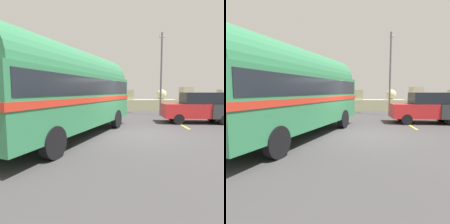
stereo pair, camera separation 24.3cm
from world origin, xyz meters
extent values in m
cube|color=#3B3A3B|center=(0.00, 0.00, 0.01)|extent=(32.00, 26.00, 0.02)
cube|color=tan|center=(0.00, 11.80, 0.55)|extent=(31.36, 1.80, 1.10)
cube|color=tan|center=(-12.67, 11.45, 1.68)|extent=(1.22, 1.21, 1.16)
cube|color=tan|center=(-9.82, 11.31, 1.64)|extent=(1.33, 1.26, 1.08)
sphere|color=#96AD71|center=(-6.89, 11.79, 1.79)|extent=(1.37, 1.37, 1.37)
sphere|color=#AA9B8A|center=(-3.25, 12.26, 1.70)|extent=(1.21, 1.21, 1.21)
cube|color=tan|center=(0.07, 11.64, 1.60)|extent=(0.87, 1.03, 1.00)
sphere|color=tan|center=(3.52, 12.33, 1.62)|extent=(1.04, 1.04, 1.04)
cube|color=#B4A78C|center=(5.84, 11.67, 1.74)|extent=(1.13, 1.34, 1.29)
cube|color=yellow|center=(2.63, 3.50, 0.02)|extent=(0.12, 4.40, 0.01)
cube|color=yellow|center=(5.23, 3.50, 0.02)|extent=(0.12, 4.40, 0.01)
cylinder|color=black|center=(-3.20, 2.35, 0.50)|extent=(0.58, 1.00, 0.96)
cylinder|color=black|center=(-1.12, 1.61, 0.50)|extent=(0.58, 1.00, 0.96)
cylinder|color=black|center=(-2.86, -3.30, 0.50)|extent=(0.58, 1.00, 0.96)
cube|color=#30794E|center=(-3.03, -0.48, 1.57)|extent=(5.07, 8.72, 2.10)
cylinder|color=#30794E|center=(-3.03, -0.48, 2.62)|extent=(4.77, 8.34, 2.20)
cube|color=red|center=(-3.03, -0.48, 1.63)|extent=(5.14, 8.81, 0.20)
cube|color=black|center=(-3.03, -0.48, 2.15)|extent=(4.99, 8.41, 0.64)
cube|color=silver|center=(-1.60, 3.55, 0.70)|extent=(2.20, 0.91, 0.28)
cylinder|color=black|center=(-6.20, 1.03, 0.50)|extent=(0.56, 1.00, 0.96)
cube|color=silver|center=(-6.73, 2.95, 0.70)|extent=(2.22, 0.85, 0.28)
cylinder|color=black|center=(2.50, 2.78, 0.33)|extent=(0.62, 0.21, 0.62)
cylinder|color=black|center=(2.52, 4.31, 0.33)|extent=(0.62, 0.21, 0.62)
cylinder|color=black|center=(5.07, 4.27, 0.33)|extent=(0.62, 0.21, 0.62)
cube|color=red|center=(3.78, 3.52, 0.78)|extent=(4.12, 1.76, 0.84)
cube|color=black|center=(4.03, 3.52, 1.54)|extent=(2.22, 1.59, 0.68)
cylinder|color=black|center=(5.13, 4.23, 0.33)|extent=(0.62, 0.21, 0.62)
cylinder|color=#5B5B60|center=(2.37, 7.32, 3.26)|extent=(0.14, 0.14, 6.52)
cube|color=beige|center=(2.56, 8.09, 6.42)|extent=(0.44, 0.24, 0.18)
camera|label=1|loc=(-1.00, -8.76, 1.96)|focal=31.81mm
camera|label=2|loc=(-0.76, -8.75, 1.96)|focal=31.81mm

